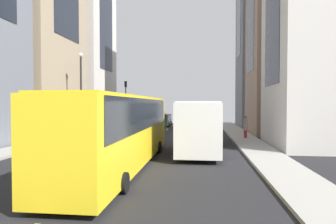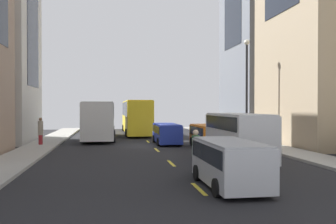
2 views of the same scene
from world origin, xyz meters
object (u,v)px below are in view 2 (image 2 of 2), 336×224
at_px(city_bus_white, 99,117).
at_px(streetcar_yellow, 136,114).
at_px(pedestrian_walking_far, 41,130).
at_px(car_orange_0, 208,134).
at_px(delivery_van_white, 238,134).
at_px(pedestrian_crossing_mid, 196,150).
at_px(car_silver_2, 229,160).
at_px(car_blue_1, 167,132).

bearing_deg(city_bus_white, streetcar_yellow, 59.45).
bearing_deg(pedestrian_walking_far, car_orange_0, -106.96).
relative_size(delivery_van_white, car_orange_0, 1.30).
relative_size(streetcar_yellow, pedestrian_crossing_mid, 7.17).
relative_size(streetcar_yellow, pedestrian_walking_far, 7.00).
relative_size(streetcar_yellow, delivery_van_white, 2.41).
xyz_separation_m(city_bus_white, streetcar_yellow, (3.79, 6.42, 0.12)).
distance_m(streetcar_yellow, delivery_van_white, 22.24).
bearing_deg(pedestrian_crossing_mid, car_silver_2, 162.28).
xyz_separation_m(streetcar_yellow, delivery_van_white, (3.97, -21.87, -0.61)).
xyz_separation_m(city_bus_white, delivery_van_white, (7.75, -15.46, -0.49)).
bearing_deg(pedestrian_walking_far, streetcar_yellow, -38.12).
distance_m(city_bus_white, car_blue_1, 7.86).
distance_m(car_blue_1, pedestrian_crossing_mid, 12.92).
bearing_deg(car_blue_1, car_orange_0, -46.07).
height_order(city_bus_white, car_orange_0, city_bus_white).
xyz_separation_m(car_orange_0, pedestrian_walking_far, (-12.15, 2.50, 0.23)).
distance_m(car_silver_2, pedestrian_crossing_mid, 2.85).
bearing_deg(car_silver_2, delivery_van_white, 67.19).
distance_m(streetcar_yellow, car_orange_0, 15.40).
relative_size(delivery_van_white, car_blue_1, 1.27).
bearing_deg(streetcar_yellow, car_silver_2, -86.87).
distance_m(delivery_van_white, car_orange_0, 7.15).
xyz_separation_m(delivery_van_white, car_silver_2, (-2.45, -5.83, -0.51)).
height_order(car_orange_0, car_blue_1, car_orange_0).
xyz_separation_m(car_orange_0, car_blue_1, (-2.63, 2.73, -0.02)).
height_order(city_bus_white, car_silver_2, city_bus_white).
bearing_deg(car_orange_0, pedestrian_crossing_mid, -108.17).
distance_m(car_blue_1, pedestrian_walking_far, 9.53).
height_order(car_orange_0, car_silver_2, car_silver_2).
bearing_deg(delivery_van_white, pedestrian_walking_far, 140.94).
height_order(pedestrian_walking_far, pedestrian_crossing_mid, pedestrian_walking_far).
bearing_deg(pedestrian_crossing_mid, delivery_van_white, -74.88).
distance_m(city_bus_white, delivery_van_white, 17.30).
xyz_separation_m(car_blue_1, pedestrian_walking_far, (-9.52, -0.23, 0.25)).
xyz_separation_m(car_blue_1, car_silver_2, (-0.11, -15.68, 0.06)).
bearing_deg(car_silver_2, pedestrian_crossing_mid, 102.11).
bearing_deg(city_bus_white, pedestrian_walking_far, -125.17).
height_order(city_bus_white, delivery_van_white, city_bus_white).
bearing_deg(streetcar_yellow, city_bus_white, -120.55).
height_order(city_bus_white, car_blue_1, city_bus_white).
relative_size(city_bus_white, delivery_van_white, 1.98).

